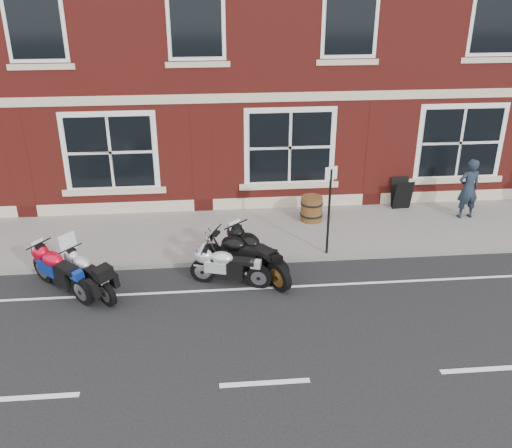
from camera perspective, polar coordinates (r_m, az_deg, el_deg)
The scene contains 12 objects.
ground at distance 12.84m, azimuth -0.54°, elevation -6.95°, with size 80.00×80.00×0.00m, color black.
sidewalk at distance 15.44m, azimuth -1.47°, elevation -0.92°, with size 30.00×3.00×0.12m, color slate.
kerb at distance 14.03m, azimuth -1.02°, elevation -3.71°, with size 30.00×0.16×0.12m, color slate.
moto_touring_silver at distance 13.16m, azimuth -16.36°, elevation -4.59°, with size 1.34×1.58×1.29m.
moto_sport_red at distance 13.36m, azimuth -18.87°, elevation -4.31°, with size 1.62×1.62×0.97m.
moto_sport_black at distance 13.26m, azimuth 0.09°, elevation -2.87°, with size 1.37×2.04×1.04m.
moto_sport_silver at distance 12.96m, azimuth -2.70°, elevation -4.14°, with size 1.85×0.68×0.86m.
moto_naked_black at distance 13.26m, azimuth -1.41°, elevation -2.95°, with size 2.04×1.23×1.02m.
pedestrian_left at distance 17.01m, azimuth 20.47°, elevation 3.33°, with size 0.63×0.41×1.73m, color #19232E.
a_board_sign at distance 17.27m, azimuth 14.35°, elevation 2.97°, with size 0.54×0.36×0.89m, color black, non-canonical shape.
barrel_planter at distance 16.01m, azimuth 5.57°, elevation 1.55°, with size 0.63×0.63×0.70m.
parking_sign at distance 13.84m, azimuth 7.34°, elevation 1.94°, with size 0.31×0.12×2.27m.
Camera 1 is at (-0.88, -10.89, 6.75)m, focal length 40.00 mm.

